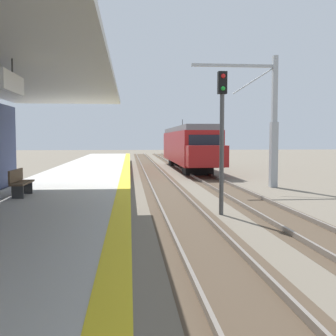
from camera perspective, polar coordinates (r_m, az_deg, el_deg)
The scene contains 7 objects.
station_platform at distance 14.86m, azimuth -14.85°, elevation -5.15°, with size 5.00×80.00×0.91m.
track_pair_nearest_platform at distance 18.77m, azimuth 0.67°, elevation -4.38°, with size 2.34×120.00×0.16m.
track_pair_middle at distance 19.41m, azimuth 10.73°, elevation -4.17°, with size 2.34×120.00×0.16m.
approaching_train at distance 38.26m, azimuth 2.74°, elevation 3.06°, with size 2.93×19.60×4.76m.
rail_signal_post at distance 15.31m, azimuth 7.38°, elevation 5.51°, with size 0.32×0.34×5.20m.
catenary_pylon_far_side at distance 24.63m, azimuth 13.63°, elevation 5.78°, with size 5.00×0.40×7.50m.
platform_bench at distance 14.52m, azimuth -19.58°, elevation -1.78°, with size 0.45×1.60×0.88m.
Camera 1 is at (-0.03, 1.53, 2.77)m, focal length 44.59 mm.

